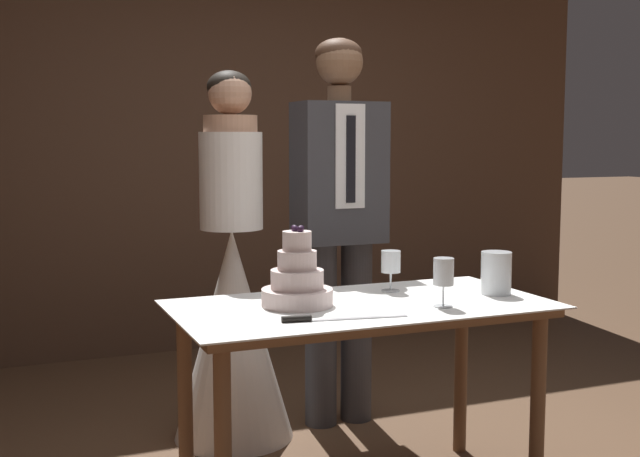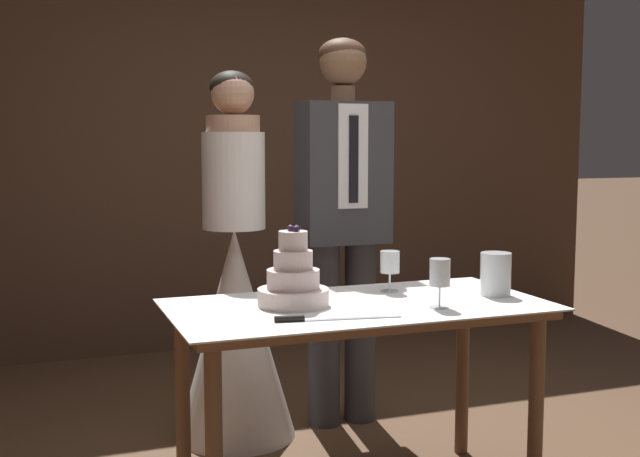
{
  "view_description": "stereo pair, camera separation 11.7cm",
  "coord_description": "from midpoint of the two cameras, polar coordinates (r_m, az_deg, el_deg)",
  "views": [
    {
      "loc": [
        -1.46,
        -2.66,
        1.36
      ],
      "look_at": [
        -0.22,
        0.37,
        0.99
      ],
      "focal_mm": 45.0,
      "sensor_mm": 36.0,
      "label": 1
    },
    {
      "loc": [
        -1.35,
        -2.7,
        1.36
      ],
      "look_at": [
        -0.22,
        0.37,
        0.99
      ],
      "focal_mm": 45.0,
      "sensor_mm": 36.0,
      "label": 2
    }
  ],
  "objects": [
    {
      "name": "wine_glass_middle",
      "position": [
        3.19,
        4.02,
        -2.45
      ],
      "size": [
        0.08,
        0.08,
        0.16
      ],
      "color": "silver",
      "rests_on": "cake_table"
    },
    {
      "name": "cake_table",
      "position": [
        2.98,
        1.81,
        -7.14
      ],
      "size": [
        1.39,
        0.71,
        0.75
      ],
      "color": "brown",
      "rests_on": "ground_plane"
    },
    {
      "name": "bride",
      "position": [
        3.65,
        -7.15,
        -5.58
      ],
      "size": [
        0.54,
        0.54,
        1.65
      ],
      "color": "white",
      "rests_on": "ground_plane"
    },
    {
      "name": "groom",
      "position": [
        3.75,
        0.48,
        1.42
      ],
      "size": [
        0.41,
        0.25,
        1.82
      ],
      "color": "#38383D",
      "rests_on": "ground_plane"
    },
    {
      "name": "cake_knife",
      "position": [
        2.69,
        -1.2,
        -6.42
      ],
      "size": [
        0.43,
        0.09,
        0.02
      ],
      "rotation": [
        0.0,
        0.0,
        -0.16
      ],
      "color": "silver",
      "rests_on": "cake_table"
    },
    {
      "name": "wine_glass_near",
      "position": [
        2.91,
        7.65,
        -3.16
      ],
      "size": [
        0.07,
        0.07,
        0.18
      ],
      "color": "silver",
      "rests_on": "cake_table"
    },
    {
      "name": "tiered_cake",
      "position": [
        2.91,
        -2.79,
        -3.76
      ],
      "size": [
        0.26,
        0.26,
        0.29
      ],
      "color": "beige",
      "rests_on": "cake_table"
    },
    {
      "name": "wall_back",
      "position": [
        5.28,
        -6.95,
        6.72
      ],
      "size": [
        5.24,
        0.12,
        2.78
      ],
      "primitive_type": "cube",
      "color": "#513828",
      "rests_on": "ground_plane"
    },
    {
      "name": "hurricane_candle",
      "position": [
        3.19,
        11.39,
        -3.19
      ],
      "size": [
        0.12,
        0.12,
        0.17
      ],
      "color": "silver",
      "rests_on": "cake_table"
    }
  ]
}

